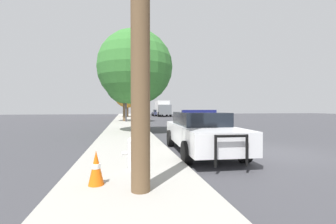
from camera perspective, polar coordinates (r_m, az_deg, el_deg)
The scene contains 11 objects.
ground_plane at distance 9.25m, azimuth 24.14°, elevation -9.41°, with size 110.00×110.00×0.00m, color #3D3D42.
sidewalk_left at distance 7.60m, azimuth -9.82°, elevation -11.11°, with size 3.00×110.00×0.13m.
police_car at distance 8.43m, azimuth 8.26°, elevation -4.83°, with size 2.24×5.35×1.59m.
fire_hydrant at distance 5.74m, azimuth -9.13°, elevation -10.00°, with size 0.50×0.22×0.81m.
traffic_light at distance 25.95m, azimuth -7.29°, elevation 5.72°, with size 3.81×0.35×5.18m.
car_background_distant at distance 46.51m, azimuth -2.78°, elevation -0.16°, with size 2.08×4.73×1.33m.
box_truck at distance 44.62m, azimuth -1.38°, elevation 1.01°, with size 2.65×6.79×3.10m.
tree_sidewalk_near at distance 15.20m, azimuth -8.34°, elevation 11.14°, with size 4.92×4.92×6.68m.
tree_sidewalk_mid at distance 26.88m, azimuth -10.93°, elevation 6.77°, with size 4.39×4.39×6.45m.
tree_sidewalk_far at distance 40.15m, azimuth -10.23°, elevation 4.47°, with size 4.78×4.78×6.36m.
traffic_cone at distance 4.81m, azimuth -17.79°, elevation -13.31°, with size 0.31×0.31×0.68m.
Camera 1 is at (-5.26, -7.43, 1.66)m, focal length 24.00 mm.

